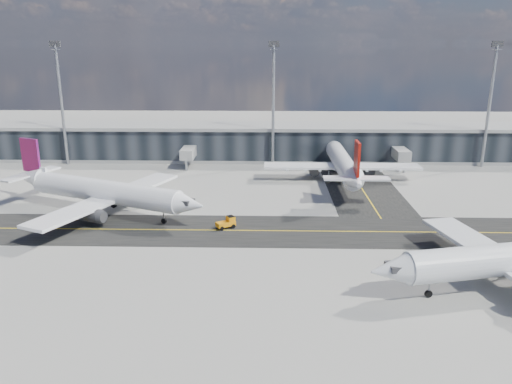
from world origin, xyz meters
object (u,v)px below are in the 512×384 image
Objects in this scene: airliner_af at (102,191)px; baggage_tug at (227,222)px; service_van at (339,167)px; airliner_redtail at (343,164)px.

airliner_af is 11.54× the size of baggage_tug.
airliner_af is 6.31× the size of service_van.
service_van is (44.93, 31.00, -3.07)m from airliner_af.
airliner_redtail is 36.48m from baggage_tug.
airliner_redtail is (44.33, 21.83, -0.04)m from airliner_af.
service_van is at bearing 116.91° from baggage_tug.
airliner_redtail is at bearing -124.66° from service_van.
baggage_tug is at bearing -127.74° from airliner_redtail.
baggage_tug is at bearing -152.10° from service_van.
airliner_af is at bearing -153.68° from airliner_redtail.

